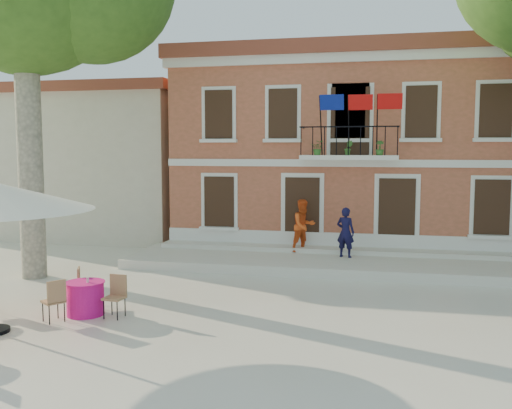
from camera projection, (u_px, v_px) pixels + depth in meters
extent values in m
plane|color=beige|center=(254.00, 300.00, 14.28)|extent=(90.00, 90.00, 0.00)
cube|color=#C86348|center=(355.00, 156.00, 23.23)|extent=(13.00, 8.00, 7.00)
cube|color=brown|center=(356.00, 62.00, 22.87)|extent=(13.50, 8.50, 0.50)
cube|color=silver|center=(351.00, 57.00, 19.07)|extent=(13.30, 0.35, 0.35)
cube|color=silver|center=(349.00, 157.00, 18.91)|extent=(3.20, 0.90, 0.15)
cube|color=black|center=(349.00, 127.00, 18.42)|extent=(3.20, 0.04, 0.04)
cube|color=navy|center=(320.00, 103.00, 18.20)|extent=(0.76, 0.27, 0.47)
cube|color=red|center=(348.00, 102.00, 18.01)|extent=(0.76, 0.29, 0.47)
cube|color=red|center=(377.00, 102.00, 17.82)|extent=(0.76, 0.27, 0.47)
imported|color=#26591E|center=(318.00, 148.00, 18.80)|extent=(0.43, 0.37, 0.48)
imported|color=#26591E|center=(348.00, 148.00, 18.58)|extent=(0.26, 0.21, 0.48)
imported|color=#26591E|center=(380.00, 148.00, 18.37)|extent=(0.27, 0.27, 0.48)
cube|color=beige|center=(107.00, 166.00, 26.69)|extent=(9.00, 9.00, 6.00)
cube|color=brown|center=(105.00, 97.00, 26.38)|extent=(9.40, 9.40, 0.40)
cube|color=silver|center=(345.00, 264.00, 18.11)|extent=(14.00, 3.40, 0.30)
cylinder|color=#A59E84|center=(30.00, 148.00, 16.49)|extent=(0.71, 0.71, 7.61)
imported|color=black|center=(346.00, 232.00, 18.32)|extent=(0.68, 0.54, 1.62)
imported|color=#EC541B|center=(304.00, 226.00, 19.22)|extent=(1.10, 1.08, 1.79)
cylinder|color=#E41586|center=(85.00, 299.00, 13.00)|extent=(0.84, 0.84, 0.75)
cylinder|color=#E41586|center=(85.00, 282.00, 12.97)|extent=(0.90, 0.90, 0.02)
cube|color=tan|center=(53.00, 300.00, 12.48)|extent=(0.58, 0.58, 0.95)
cube|color=tan|center=(114.00, 297.00, 12.78)|extent=(0.45, 0.45, 0.95)
cube|color=tan|center=(87.00, 287.00, 13.72)|extent=(0.56, 0.56, 0.95)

